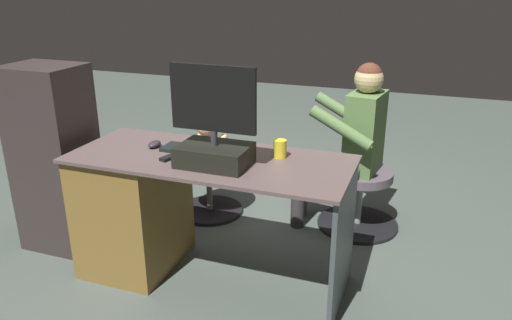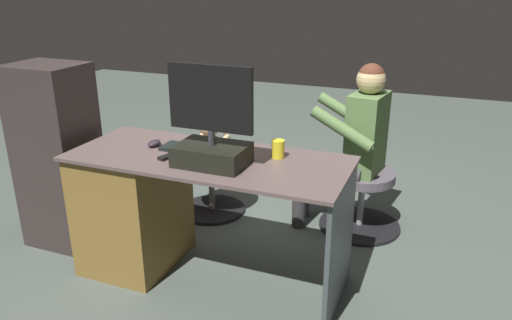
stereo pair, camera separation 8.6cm
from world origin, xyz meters
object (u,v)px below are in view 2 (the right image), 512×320
(computer_mouse, at_px, (154,143))
(tv_remote, at_px, (171,155))
(cup, at_px, (278,149))
(teddy_bear, at_px, (211,138))
(office_chair_teddy, at_px, (211,180))
(keyboard, at_px, (198,150))
(visitor_chair, at_px, (361,197))
(monitor, at_px, (212,138))
(desk, at_px, (147,204))
(person, at_px, (352,137))

(computer_mouse, distance_m, tv_remote, 0.22)
(cup, bearing_deg, teddy_bear, -41.60)
(computer_mouse, distance_m, office_chair_teddy, 0.89)
(keyboard, xyz_separation_m, office_chair_teddy, (0.29, -0.72, -0.51))
(teddy_bear, height_order, visitor_chair, teddy_bear)
(teddy_bear, distance_m, visitor_chair, 1.14)
(monitor, xyz_separation_m, tv_remote, (0.26, -0.01, -0.13))
(office_chair_teddy, bearing_deg, keyboard, 112.12)
(keyboard, bearing_deg, computer_mouse, 2.40)
(tv_remote, relative_size, office_chair_teddy, 0.31)
(keyboard, relative_size, cup, 4.32)
(desk, height_order, teddy_bear, teddy_bear)
(cup, height_order, office_chair_teddy, cup)
(computer_mouse, height_order, teddy_bear, computer_mouse)
(teddy_bear, relative_size, visitor_chair, 0.60)
(tv_remote, xyz_separation_m, person, (-0.79, -1.00, -0.10))
(monitor, relative_size, visitor_chair, 0.91)
(teddy_bear, bearing_deg, desk, 87.54)
(desk, height_order, office_chair_teddy, desk)
(visitor_chair, bearing_deg, office_chair_teddy, 8.33)
(cup, relative_size, visitor_chair, 0.17)
(keyboard, bearing_deg, person, -128.80)
(teddy_bear, bearing_deg, keyboard, 111.81)
(computer_mouse, distance_m, person, 1.31)
(keyboard, distance_m, teddy_bear, 0.81)
(cup, relative_size, person, 0.08)
(visitor_chair, bearing_deg, tv_remote, 49.06)
(office_chair_teddy, relative_size, teddy_bear, 1.45)
(office_chair_teddy, xyz_separation_m, teddy_bear, (-0.00, -0.01, 0.32))
(keyboard, bearing_deg, desk, 10.18)
(teddy_bear, bearing_deg, tv_remote, 103.09)
(monitor, bearing_deg, tv_remote, -2.85)
(cup, xyz_separation_m, tv_remote, (0.54, 0.21, -0.04))
(monitor, xyz_separation_m, office_chair_teddy, (0.46, -0.86, -0.64))
(office_chair_teddy, distance_m, teddy_bear, 0.32)
(monitor, distance_m, keyboard, 0.26)
(monitor, distance_m, cup, 0.37)
(monitor, distance_m, computer_mouse, 0.47)
(keyboard, distance_m, visitor_chair, 1.29)
(visitor_chair, xyz_separation_m, person, (0.09, 0.01, 0.43))
(cup, xyz_separation_m, office_chair_teddy, (0.74, -0.64, -0.55))
(desk, relative_size, tv_remote, 10.21)
(keyboard, height_order, cup, cup)
(computer_mouse, bearing_deg, person, -137.85)
(office_chair_teddy, bearing_deg, tv_remote, 103.25)
(person, bearing_deg, computer_mouse, 42.15)
(desk, bearing_deg, person, -137.90)
(desk, xyz_separation_m, tv_remote, (-0.23, 0.07, 0.37))
(keyboard, bearing_deg, tv_remote, 55.60)
(office_chair_teddy, bearing_deg, desk, 87.51)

